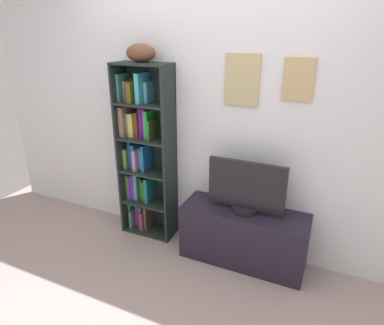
# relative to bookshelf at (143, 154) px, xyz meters

# --- Properties ---
(ground) EXTENTS (5.20, 5.20, 0.04)m
(ground) POSITION_rel_bookshelf_xyz_m (0.65, -1.01, -0.84)
(ground) COLOR gray
(back_wall) EXTENTS (4.80, 0.08, 2.58)m
(back_wall) POSITION_rel_bookshelf_xyz_m (0.65, 0.12, 0.48)
(back_wall) COLOR silver
(back_wall) RESTS_ON ground
(bookshelf) EXTENTS (0.52, 0.25, 1.65)m
(bookshelf) POSITION_rel_bookshelf_xyz_m (0.00, 0.00, 0.00)
(bookshelf) COLOR black
(bookshelf) RESTS_ON ground
(football) EXTENTS (0.28, 0.18, 0.15)m
(football) POSITION_rel_bookshelf_xyz_m (0.05, -0.03, 0.91)
(football) COLOR brown
(football) RESTS_ON bookshelf
(tv_stand) EXTENTS (1.06, 0.36, 0.50)m
(tv_stand) POSITION_rel_bookshelf_xyz_m (1.03, -0.09, -0.57)
(tv_stand) COLOR black
(tv_stand) RESTS_ON ground
(television) EXTENTS (0.64, 0.22, 0.44)m
(television) POSITION_rel_bookshelf_xyz_m (1.03, -0.09, -0.11)
(television) COLOR black
(television) RESTS_ON tv_stand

